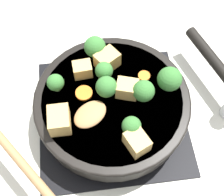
# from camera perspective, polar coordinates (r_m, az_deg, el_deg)

# --- Properties ---
(ground_plane) EXTENTS (2.40, 2.40, 0.00)m
(ground_plane) POSITION_cam_1_polar(r_m,az_deg,el_deg) (0.67, 0.00, -3.29)
(ground_plane) COLOR silver
(front_burner_grate) EXTENTS (0.31, 0.31, 0.03)m
(front_burner_grate) POSITION_cam_1_polar(r_m,az_deg,el_deg) (0.66, 0.00, -2.83)
(front_burner_grate) COLOR black
(front_burner_grate) RESTS_ON ground_plane
(skillet_pan) EXTENTS (0.42, 0.32, 0.05)m
(skillet_pan) POSITION_cam_1_polar(r_m,az_deg,el_deg) (0.63, 0.22, -0.93)
(skillet_pan) COLOR black
(skillet_pan) RESTS_ON front_burner_grate
(wooden_spoon) EXTENTS (0.23, 0.22, 0.02)m
(wooden_spoon) POSITION_cam_1_polar(r_m,az_deg,el_deg) (0.57, -10.32, -8.08)
(wooden_spoon) COLOR #A87A4C
(wooden_spoon) RESTS_ON skillet_pan
(tofu_cube_center_large) EXTENTS (0.04, 0.05, 0.04)m
(tofu_cube_center_large) POSITION_cam_1_polar(r_m,az_deg,el_deg) (0.57, -9.61, -4.01)
(tofu_cube_center_large) COLOR tan
(tofu_cube_center_large) RESTS_ON skillet_pan
(tofu_cube_near_handle) EXTENTS (0.05, 0.05, 0.03)m
(tofu_cube_near_handle) POSITION_cam_1_polar(r_m,az_deg,el_deg) (0.55, 4.57, -8.02)
(tofu_cube_near_handle) COLOR tan
(tofu_cube_near_handle) RESTS_ON skillet_pan
(tofu_cube_east_chunk) EXTENTS (0.05, 0.04, 0.03)m
(tofu_cube_east_chunk) POSITION_cam_1_polar(r_m,az_deg,el_deg) (0.60, 2.78, 1.71)
(tofu_cube_east_chunk) COLOR tan
(tofu_cube_east_chunk) RESTS_ON skillet_pan
(tofu_cube_west_chunk) EXTENTS (0.04, 0.03, 0.03)m
(tofu_cube_west_chunk) POSITION_cam_1_polar(r_m,az_deg,el_deg) (0.63, -5.43, 5.23)
(tofu_cube_west_chunk) COLOR tan
(tofu_cube_west_chunk) RESTS_ON skillet_pan
(tofu_cube_back_piece) EXTENTS (0.06, 0.05, 0.04)m
(tofu_cube_back_piece) POSITION_cam_1_polar(r_m,az_deg,el_deg) (0.63, -0.76, 6.94)
(tofu_cube_back_piece) COLOR tan
(tofu_cube_back_piece) RESTS_ON skillet_pan
(broccoli_floret_near_spoon) EXTENTS (0.04, 0.04, 0.05)m
(broccoli_floret_near_spoon) POSITION_cam_1_polar(r_m,az_deg,el_deg) (0.64, -3.13, 9.30)
(broccoli_floret_near_spoon) COLOR #709956
(broccoli_floret_near_spoon) RESTS_ON skillet_pan
(broccoli_floret_center_top) EXTENTS (0.03, 0.03, 0.04)m
(broccoli_floret_center_top) POSITION_cam_1_polar(r_m,az_deg,el_deg) (0.61, -10.28, 2.76)
(broccoli_floret_center_top) COLOR #709956
(broccoli_floret_center_top) RESTS_ON skillet_pan
(broccoli_floret_east_rim) EXTENTS (0.04, 0.04, 0.05)m
(broccoli_floret_east_rim) POSITION_cam_1_polar(r_m,az_deg,el_deg) (0.59, -1.04, 2.03)
(broccoli_floret_east_rim) COLOR #709956
(broccoli_floret_east_rim) RESTS_ON skillet_pan
(broccoli_floret_west_rim) EXTENTS (0.04, 0.04, 0.05)m
(broccoli_floret_west_rim) POSITION_cam_1_polar(r_m,az_deg,el_deg) (0.59, 5.80, 1.27)
(broccoli_floret_west_rim) COLOR #709956
(broccoli_floret_west_rim) RESTS_ON skillet_pan
(broccoli_floret_north_edge) EXTENTS (0.04, 0.04, 0.04)m
(broccoli_floret_north_edge) POSITION_cam_1_polar(r_m,az_deg,el_deg) (0.55, 3.58, -5.14)
(broccoli_floret_north_edge) COLOR #709956
(broccoli_floret_north_edge) RESTS_ON skillet_pan
(broccoli_floret_south_cluster) EXTENTS (0.04, 0.04, 0.04)m
(broccoli_floret_south_cluster) POSITION_cam_1_polar(r_m,az_deg,el_deg) (0.61, -1.46, 4.99)
(broccoli_floret_south_cluster) COLOR #709956
(broccoli_floret_south_cluster) RESTS_ON skillet_pan
(broccoli_floret_mid_floret) EXTENTS (0.05, 0.05, 0.05)m
(broccoli_floret_mid_floret) POSITION_cam_1_polar(r_m,az_deg,el_deg) (0.60, 10.48, 3.41)
(broccoli_floret_mid_floret) COLOR #709956
(broccoli_floret_mid_floret) RESTS_ON skillet_pan
(carrot_slice_orange_thin) EXTENTS (0.02, 0.02, 0.01)m
(carrot_slice_orange_thin) POSITION_cam_1_polar(r_m,az_deg,el_deg) (0.63, 5.88, 4.02)
(carrot_slice_orange_thin) COLOR orange
(carrot_slice_orange_thin) RESTS_ON skillet_pan
(carrot_slice_near_center) EXTENTS (0.03, 0.03, 0.01)m
(carrot_slice_near_center) POSITION_cam_1_polar(r_m,az_deg,el_deg) (0.61, -5.16, 0.91)
(carrot_slice_near_center) COLOR orange
(carrot_slice_near_center) RESTS_ON skillet_pan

